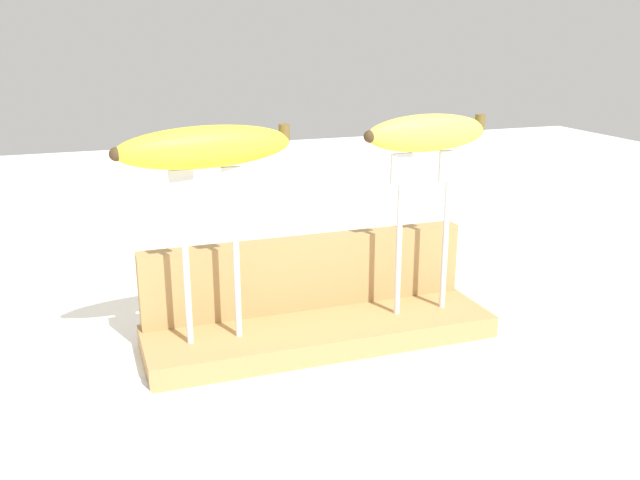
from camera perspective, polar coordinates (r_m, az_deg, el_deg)
name	(u,v)px	position (r m, az deg, el deg)	size (l,w,h in m)	color
ground_plane	(320,341)	(0.84, 0.00, -8.25)	(3.00, 3.00, 0.00)	white
wooden_board	(320,331)	(0.83, 0.00, -7.44)	(0.41, 0.12, 0.03)	#A87F4C
board_backstop	(307,272)	(0.86, -1.08, -2.66)	(0.40, 0.03, 0.09)	#A87F4C
fork_stand_left	(210,240)	(0.75, -8.93, -0.03)	(0.08, 0.01, 0.19)	silver
fork_stand_right	(423,218)	(0.83, 8.43, 1.76)	(0.09, 0.01, 0.20)	silver
banana_raised_left	(206,147)	(0.73, -9.29, 7.49)	(0.19, 0.07, 0.04)	yellow
banana_raised_right	(427,133)	(0.81, 8.73, 8.63)	(0.16, 0.04, 0.04)	#DBD147
fork_fallen_far	(154,405)	(0.72, -13.37, -12.93)	(0.07, 0.17, 0.01)	silver
banana_chunk_near	(429,256)	(1.09, 8.88, -1.27)	(0.07, 0.06, 0.04)	#DBD147
wire_coil	(298,245)	(1.19, -1.81, -0.43)	(0.11, 0.11, 0.01)	#1E2DA5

